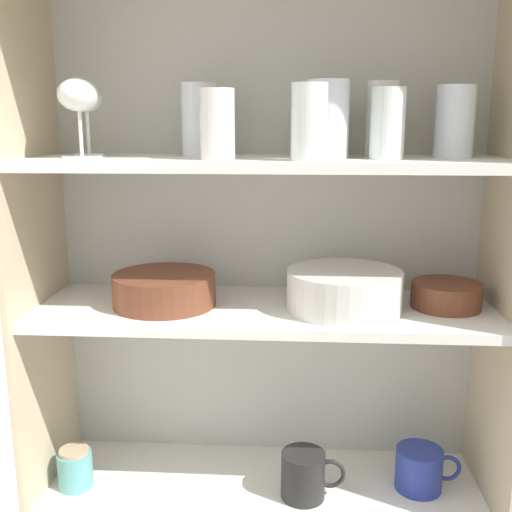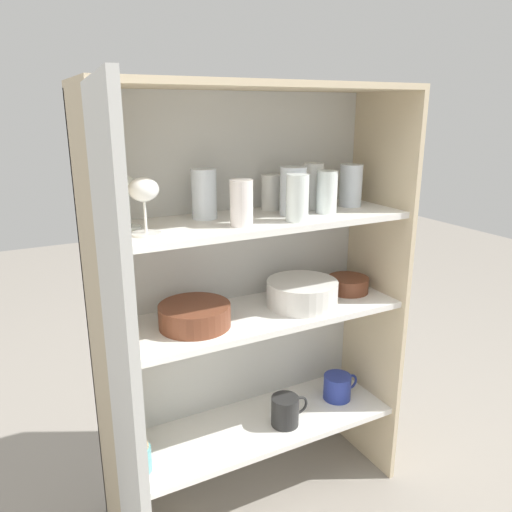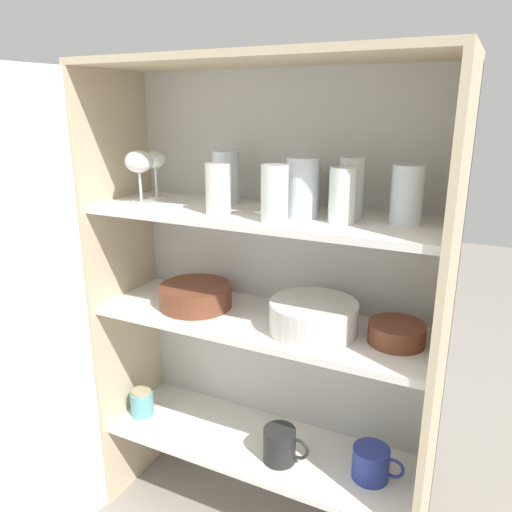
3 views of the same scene
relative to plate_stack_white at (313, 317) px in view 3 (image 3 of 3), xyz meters
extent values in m
cube|color=silver|center=(-0.16, 0.17, -0.05)|extent=(0.97, 0.02, 1.35)
cube|color=#CCB793|center=(-0.63, 0.01, -0.05)|extent=(0.02, 0.33, 1.35)
cube|color=#CCB793|center=(0.31, 0.01, -0.05)|extent=(0.02, 0.33, 1.35)
cube|color=#CCB793|center=(-0.16, 0.01, 0.63)|extent=(0.97, 0.33, 0.02)
cube|color=white|center=(-0.16, 0.01, -0.45)|extent=(0.93, 0.29, 0.02)
cube|color=white|center=(-0.16, 0.01, -0.05)|extent=(0.93, 0.29, 0.02)
cube|color=white|center=(-0.16, 0.01, 0.25)|extent=(0.93, 0.29, 0.02)
cube|color=silver|center=(-0.67, -0.39, -0.05)|extent=(0.07, 0.48, 1.35)
cylinder|color=white|center=(-0.30, 0.08, 0.33)|extent=(0.07, 0.07, 0.14)
cylinder|color=white|center=(-0.04, 0.00, 0.33)|extent=(0.08, 0.08, 0.14)
cylinder|color=silver|center=(-0.24, -0.06, 0.32)|extent=(0.06, 0.06, 0.13)
cylinder|color=white|center=(0.20, 0.04, 0.33)|extent=(0.07, 0.07, 0.14)
cylinder|color=white|center=(-0.06, 0.10, 0.32)|extent=(0.06, 0.06, 0.11)
cylinder|color=white|center=(0.07, 0.05, 0.33)|extent=(0.06, 0.06, 0.15)
cylinder|color=white|center=(-0.08, -0.08, 0.33)|extent=(0.06, 0.06, 0.13)
cylinder|color=white|center=(0.07, -0.02, 0.33)|extent=(0.06, 0.06, 0.13)
cylinder|color=white|center=(-0.50, -0.04, 0.26)|extent=(0.08, 0.08, 0.01)
cylinder|color=white|center=(-0.50, -0.04, 0.31)|extent=(0.01, 0.01, 0.08)
ellipsoid|color=white|center=(-0.50, -0.04, 0.38)|extent=(0.08, 0.08, 0.06)
cylinder|color=white|center=(-0.52, 0.06, 0.26)|extent=(0.06, 0.06, 0.01)
cylinder|color=white|center=(-0.52, 0.06, 0.31)|extent=(0.01, 0.01, 0.08)
ellipsoid|color=white|center=(-0.52, 0.06, 0.37)|extent=(0.06, 0.06, 0.05)
cylinder|color=silver|center=(0.00, 0.00, -0.04)|extent=(0.23, 0.23, 0.01)
cylinder|color=silver|center=(0.00, 0.00, -0.03)|extent=(0.23, 0.23, 0.01)
cylinder|color=silver|center=(0.00, 0.00, -0.02)|extent=(0.23, 0.23, 0.01)
cylinder|color=silver|center=(0.00, 0.00, -0.01)|extent=(0.23, 0.23, 0.01)
cylinder|color=silver|center=(0.00, 0.00, 0.00)|extent=(0.23, 0.23, 0.01)
cylinder|color=silver|center=(0.00, 0.00, 0.01)|extent=(0.23, 0.23, 0.01)
cylinder|color=silver|center=(0.00, 0.00, 0.02)|extent=(0.23, 0.23, 0.01)
cylinder|color=silver|center=(0.00, 0.00, 0.03)|extent=(0.23, 0.23, 0.01)
cylinder|color=silver|center=(0.00, 0.00, 0.04)|extent=(0.23, 0.23, 0.01)
cylinder|color=brown|center=(-0.37, 0.01, -0.01)|extent=(0.21, 0.21, 0.07)
torus|color=brown|center=(-0.37, 0.01, 0.02)|extent=(0.21, 0.21, 0.01)
cylinder|color=brown|center=(0.21, 0.03, -0.01)|extent=(0.14, 0.14, 0.05)
torus|color=brown|center=(0.21, 0.03, 0.01)|extent=(0.14, 0.14, 0.01)
cylinder|color=#283893|center=(0.17, 0.01, -0.40)|extent=(0.10, 0.10, 0.09)
torus|color=#283893|center=(0.23, 0.01, -0.39)|extent=(0.06, 0.01, 0.06)
cylinder|color=black|center=(-0.08, -0.03, -0.39)|extent=(0.09, 0.09, 0.10)
torus|color=black|center=(-0.02, -0.03, -0.39)|extent=(0.07, 0.01, 0.07)
cylinder|color=#5BA3A8|center=(-0.57, -0.03, -0.41)|extent=(0.07, 0.07, 0.08)
cylinder|color=tan|center=(-0.57, -0.03, -0.36)|extent=(0.06, 0.06, 0.01)
camera|label=1|loc=(-0.10, -1.16, 0.33)|focal=42.00mm
camera|label=2|loc=(-0.83, -1.26, 0.57)|focal=35.00mm
camera|label=3|loc=(0.39, -1.13, 0.52)|focal=35.00mm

